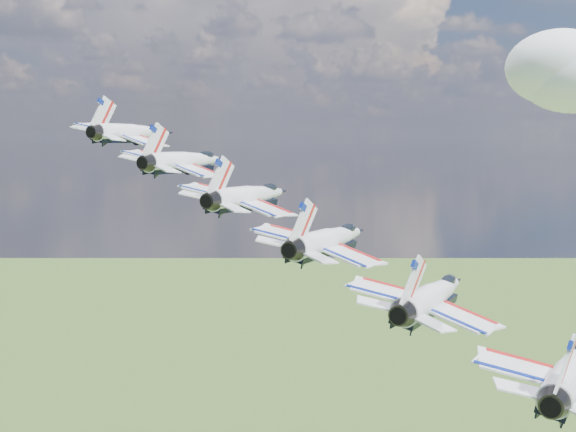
% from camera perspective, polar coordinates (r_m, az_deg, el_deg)
% --- Properties ---
extents(jet_0, '(14.92, 17.49, 6.64)m').
position_cam_1_polar(jet_0, '(89.51, -10.82, 5.86)').
color(jet_0, white).
extents(jet_1, '(14.92, 17.49, 6.64)m').
position_cam_1_polar(jet_1, '(80.23, -7.19, 3.92)').
color(jet_1, white).
extents(jet_2, '(14.92, 17.49, 6.64)m').
position_cam_1_polar(jet_2, '(71.47, -2.68, 1.46)').
color(jet_2, white).
extents(jet_3, '(14.92, 17.49, 6.64)m').
position_cam_1_polar(jet_3, '(63.45, 3.02, -1.65)').
color(jet_3, white).
extents(jet_4, '(14.92, 17.49, 6.64)m').
position_cam_1_polar(jet_4, '(56.46, 10.28, -5.57)').
color(jet_4, silver).
extents(jet_5, '(14.92, 17.49, 6.64)m').
position_cam_1_polar(jet_5, '(50.94, 19.48, -10.33)').
color(jet_5, silver).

